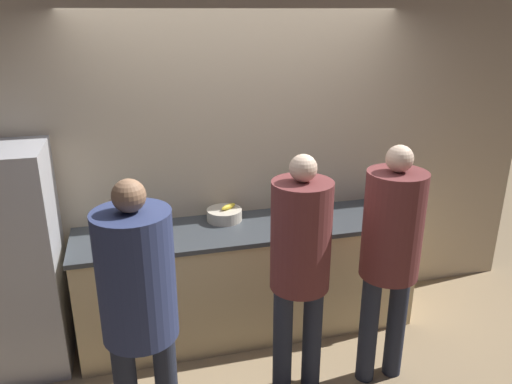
{
  "coord_description": "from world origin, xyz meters",
  "views": [
    {
      "loc": [
        -0.84,
        -3.06,
        2.49
      ],
      "look_at": [
        0.0,
        0.15,
        1.27
      ],
      "focal_mm": 35.0,
      "sensor_mm": 36.0,
      "label": 1
    }
  ],
  "objects_px": {
    "utensil_crock": "(114,222)",
    "potted_plant": "(289,195)",
    "refrigerator": "(12,263)",
    "person_right": "(391,244)",
    "fruit_bowl": "(224,214)",
    "bottle_green": "(133,231)",
    "person_left": "(138,296)",
    "person_center": "(300,256)",
    "bottle_dark": "(146,228)",
    "cup_red": "(378,213)"
  },
  "relations": [
    {
      "from": "utensil_crock",
      "to": "potted_plant",
      "type": "bearing_deg",
      "value": 1.9
    },
    {
      "from": "refrigerator",
      "to": "person_right",
      "type": "bearing_deg",
      "value": -18.06
    },
    {
      "from": "fruit_bowl",
      "to": "utensil_crock",
      "type": "bearing_deg",
      "value": 178.31
    },
    {
      "from": "fruit_bowl",
      "to": "bottle_green",
      "type": "height_order",
      "value": "bottle_green"
    },
    {
      "from": "refrigerator",
      "to": "fruit_bowl",
      "type": "distance_m",
      "value": 1.56
    },
    {
      "from": "utensil_crock",
      "to": "bottle_green",
      "type": "distance_m",
      "value": 0.32
    },
    {
      "from": "person_left",
      "to": "person_right",
      "type": "height_order",
      "value": "same"
    },
    {
      "from": "utensil_crock",
      "to": "bottle_green",
      "type": "bearing_deg",
      "value": -65.03
    },
    {
      "from": "person_center",
      "to": "fruit_bowl",
      "type": "xyz_separation_m",
      "value": [
        -0.31,
        0.92,
        -0.06
      ]
    },
    {
      "from": "person_left",
      "to": "potted_plant",
      "type": "bearing_deg",
      "value": 45.15
    },
    {
      "from": "person_left",
      "to": "person_center",
      "type": "distance_m",
      "value": 1.05
    },
    {
      "from": "refrigerator",
      "to": "utensil_crock",
      "type": "bearing_deg",
      "value": 13.66
    },
    {
      "from": "refrigerator",
      "to": "person_right",
      "type": "xyz_separation_m",
      "value": [
        2.47,
        -0.8,
        0.22
      ]
    },
    {
      "from": "fruit_bowl",
      "to": "bottle_dark",
      "type": "distance_m",
      "value": 0.63
    },
    {
      "from": "refrigerator",
      "to": "fruit_bowl",
      "type": "xyz_separation_m",
      "value": [
        1.54,
        0.15,
        0.14
      ]
    },
    {
      "from": "person_left",
      "to": "fruit_bowl",
      "type": "relative_size",
      "value": 6.19
    },
    {
      "from": "bottle_dark",
      "to": "person_center",
      "type": "bearing_deg",
      "value": -40.25
    },
    {
      "from": "person_right",
      "to": "potted_plant",
      "type": "distance_m",
      "value": 1.08
    },
    {
      "from": "person_center",
      "to": "fruit_bowl",
      "type": "bearing_deg",
      "value": 108.33
    },
    {
      "from": "cup_red",
      "to": "potted_plant",
      "type": "xyz_separation_m",
      "value": [
        -0.63,
        0.34,
        0.09
      ]
    },
    {
      "from": "bottle_green",
      "to": "potted_plant",
      "type": "distance_m",
      "value": 1.31
    },
    {
      "from": "bottle_dark",
      "to": "bottle_green",
      "type": "xyz_separation_m",
      "value": [
        -0.09,
        -0.12,
        0.04
      ]
    },
    {
      "from": "fruit_bowl",
      "to": "utensil_crock",
      "type": "relative_size",
      "value": 1.14
    },
    {
      "from": "refrigerator",
      "to": "potted_plant",
      "type": "xyz_separation_m",
      "value": [
        2.1,
        0.22,
        0.23
      ]
    },
    {
      "from": "cup_red",
      "to": "person_left",
      "type": "bearing_deg",
      "value": -154.02
    },
    {
      "from": "person_right",
      "to": "potted_plant",
      "type": "xyz_separation_m",
      "value": [
        -0.36,
        1.02,
        0.01
      ]
    },
    {
      "from": "refrigerator",
      "to": "fruit_bowl",
      "type": "bearing_deg",
      "value": 5.41
    },
    {
      "from": "person_left",
      "to": "fruit_bowl",
      "type": "height_order",
      "value": "person_left"
    },
    {
      "from": "person_left",
      "to": "cup_red",
      "type": "distance_m",
      "value": 2.11
    },
    {
      "from": "person_left",
      "to": "bottle_dark",
      "type": "height_order",
      "value": "person_left"
    },
    {
      "from": "cup_red",
      "to": "fruit_bowl",
      "type": "bearing_deg",
      "value": 167.06
    },
    {
      "from": "person_right",
      "to": "potted_plant",
      "type": "relative_size",
      "value": 6.93
    },
    {
      "from": "person_center",
      "to": "cup_red",
      "type": "height_order",
      "value": "person_center"
    },
    {
      "from": "utensil_crock",
      "to": "person_left",
      "type": "bearing_deg",
      "value": -83.6
    },
    {
      "from": "person_center",
      "to": "bottle_green",
      "type": "xyz_separation_m",
      "value": [
        -1.01,
        0.66,
        -0.01
      ]
    },
    {
      "from": "potted_plant",
      "to": "utensil_crock",
      "type": "bearing_deg",
      "value": -178.1
    },
    {
      "from": "person_center",
      "to": "bottle_dark",
      "type": "distance_m",
      "value": 1.21
    },
    {
      "from": "person_center",
      "to": "bottle_green",
      "type": "bearing_deg",
      "value": 146.84
    },
    {
      "from": "person_left",
      "to": "fruit_bowl",
      "type": "distance_m",
      "value": 1.39
    },
    {
      "from": "refrigerator",
      "to": "cup_red",
      "type": "distance_m",
      "value": 2.74
    },
    {
      "from": "bottle_green",
      "to": "cup_red",
      "type": "distance_m",
      "value": 1.9
    },
    {
      "from": "person_left",
      "to": "bottle_dark",
      "type": "distance_m",
      "value": 1.06
    },
    {
      "from": "fruit_bowl",
      "to": "utensil_crock",
      "type": "xyz_separation_m",
      "value": [
        -0.84,
        0.02,
        0.02
      ]
    },
    {
      "from": "fruit_bowl",
      "to": "refrigerator",
      "type": "bearing_deg",
      "value": -174.59
    },
    {
      "from": "person_right",
      "to": "fruit_bowl",
      "type": "height_order",
      "value": "person_right"
    },
    {
      "from": "person_right",
      "to": "bottle_green",
      "type": "relative_size",
      "value": 6.83
    },
    {
      "from": "bottle_dark",
      "to": "cup_red",
      "type": "xyz_separation_m",
      "value": [
        1.8,
        -0.13,
        -0.01
      ]
    },
    {
      "from": "potted_plant",
      "to": "bottle_green",
      "type": "bearing_deg",
      "value": -165.37
    },
    {
      "from": "person_left",
      "to": "bottle_green",
      "type": "distance_m",
      "value": 0.94
    },
    {
      "from": "utensil_crock",
      "to": "cup_red",
      "type": "height_order",
      "value": "utensil_crock"
    }
  ]
}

